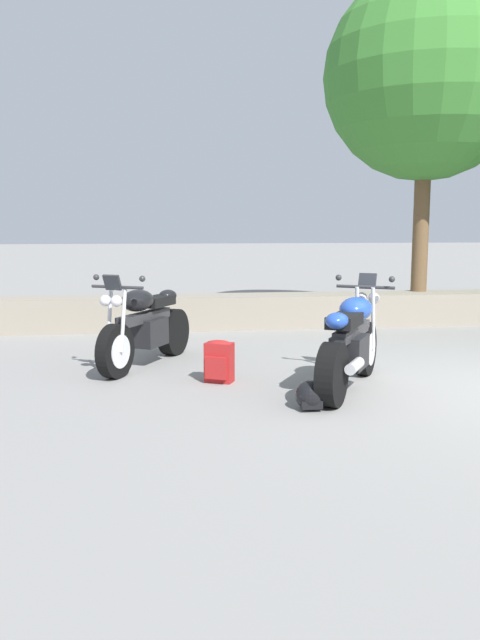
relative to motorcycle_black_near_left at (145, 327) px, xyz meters
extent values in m
cube|color=gray|center=(3.85, 2.91, -0.21)|extent=(36.00, 0.80, 0.55)
cylinder|color=black|center=(-0.33, -0.61, -0.18)|extent=(0.42, 0.61, 0.62)
cylinder|color=black|center=(0.36, 0.65, -0.18)|extent=(0.46, 0.63, 0.62)
cylinder|color=silver|center=(-0.33, -0.61, -0.18)|extent=(0.33, 0.41, 0.38)
cube|color=black|center=(0.04, 0.06, -0.08)|extent=(0.51, 0.57, 0.34)
cube|color=#2D2D30|center=(-0.01, -0.02, 0.12)|extent=(0.65, 1.03, 0.12)
ellipsoid|color=black|center=(-0.08, -0.15, 0.34)|extent=(0.55, 0.62, 0.26)
cube|color=black|center=(0.15, 0.27, 0.28)|extent=(0.50, 0.62, 0.12)
ellipsoid|color=black|center=(0.29, 0.53, 0.32)|extent=(0.33, 0.35, 0.16)
cylinder|color=#2D2D30|center=(-0.29, -0.54, 0.54)|extent=(0.60, 0.35, 0.04)
sphere|color=silver|center=(-0.30, -0.70, 0.40)|extent=(0.13, 0.13, 0.13)
sphere|color=silver|center=(-0.42, -0.63, 0.40)|extent=(0.13, 0.13, 0.13)
cube|color=#26282D|center=(-0.34, -0.63, 0.60)|extent=(0.22, 0.18, 0.18)
cylinder|color=silver|center=(0.10, 0.52, -0.13)|extent=(0.28, 0.39, 0.11)
cylinder|color=silver|center=(-0.23, -0.62, 0.18)|extent=(0.12, 0.16, 0.73)
cylinder|color=silver|center=(-0.39, -0.53, 0.18)|extent=(0.12, 0.16, 0.73)
sphere|color=#2D2D30|center=(-0.01, -0.65, 0.64)|extent=(0.07, 0.07, 0.07)
sphere|color=#2D2D30|center=(-0.54, -0.36, 0.64)|extent=(0.07, 0.07, 0.07)
cylinder|color=black|center=(2.52, -0.84, -0.18)|extent=(0.44, 0.60, 0.62)
cylinder|color=black|center=(1.78, -2.07, -0.18)|extent=(0.47, 0.62, 0.62)
cylinder|color=silver|center=(2.52, -0.84, -0.18)|extent=(0.34, 0.41, 0.38)
cube|color=black|center=(2.12, -1.50, -0.08)|extent=(0.52, 0.58, 0.34)
cube|color=#2D2D30|center=(2.17, -1.41, 0.12)|extent=(0.69, 1.01, 0.12)
ellipsoid|color=#2347A8|center=(2.25, -1.28, 0.34)|extent=(0.56, 0.62, 0.26)
cube|color=black|center=(2.00, -1.70, 0.28)|extent=(0.51, 0.61, 0.12)
ellipsoid|color=#2347A8|center=(1.85, -1.95, 0.32)|extent=(0.33, 0.35, 0.16)
cylinder|color=#2D2D30|center=(2.48, -0.91, 0.54)|extent=(0.58, 0.37, 0.04)
sphere|color=silver|center=(2.49, -0.75, 0.40)|extent=(0.13, 0.13, 0.13)
sphere|color=silver|center=(2.61, -0.82, 0.40)|extent=(0.13, 0.13, 0.13)
cube|color=#26282D|center=(2.53, -0.82, 0.60)|extent=(0.22, 0.18, 0.18)
cylinder|color=silver|center=(2.04, -1.95, -0.13)|extent=(0.29, 0.38, 0.11)
cylinder|color=silver|center=(2.42, -0.83, 0.18)|extent=(0.12, 0.16, 0.73)
cylinder|color=silver|center=(2.58, -0.92, 0.18)|extent=(0.12, 0.16, 0.73)
sphere|color=#2D2D30|center=(2.20, -0.79, 0.64)|extent=(0.07, 0.07, 0.07)
sphere|color=#2D2D30|center=(2.72, -1.10, 0.64)|extent=(0.07, 0.07, 0.07)
cube|color=#A31E1E|center=(0.81, -0.96, -0.27)|extent=(0.35, 0.29, 0.44)
cube|color=#A31E1E|center=(0.76, -1.06, -0.31)|extent=(0.24, 0.15, 0.24)
ellipsoid|color=#A31E1E|center=(0.81, -0.96, -0.06)|extent=(0.33, 0.28, 0.08)
cube|color=#591010|center=(0.93, -0.90, -0.25)|extent=(0.06, 0.05, 0.37)
cube|color=#591010|center=(0.79, -0.83, -0.25)|extent=(0.06, 0.05, 0.37)
sphere|color=black|center=(1.55, -2.15, -0.35)|extent=(0.28, 0.28, 0.28)
ellipsoid|color=black|center=(1.55, -2.23, -0.34)|extent=(0.23, 0.06, 0.12)
cube|color=black|center=(1.55, -2.23, -0.42)|extent=(0.20, 0.08, 0.08)
cylinder|color=brown|center=(4.86, 3.16, 1.26)|extent=(0.28, 0.28, 2.39)
sphere|color=#387A2D|center=(4.86, 3.16, 3.79)|extent=(3.56, 3.56, 3.56)
camera|label=1|loc=(0.11, -7.86, 1.22)|focal=36.06mm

